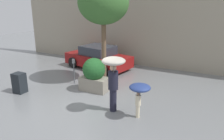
# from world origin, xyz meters

# --- Properties ---
(ground_plane) EXTENTS (40.00, 40.00, 0.00)m
(ground_plane) POSITION_xyz_m (0.00, 0.00, 0.00)
(ground_plane) COLOR slate
(building_facade) EXTENTS (18.00, 0.30, 6.00)m
(building_facade) POSITION_xyz_m (0.00, 6.50, 3.00)
(building_facade) COLOR #9E937F
(building_facade) RESTS_ON ground
(planter_box) EXTENTS (1.27, 1.02, 1.52)m
(planter_box) POSITION_xyz_m (-0.42, 1.44, 0.77)
(planter_box) COLOR gray
(planter_box) RESTS_ON ground
(person_adult) EXTENTS (0.82, 0.82, 2.09)m
(person_adult) POSITION_xyz_m (1.27, 0.00, 1.50)
(person_adult) COLOR #1E1E2D
(person_adult) RESTS_ON ground
(person_child) EXTENTS (0.72, 0.72, 1.27)m
(person_child) POSITION_xyz_m (2.26, -0.02, 1.04)
(person_child) COLOR beige
(person_child) RESTS_ON ground
(parked_car_near) EXTENTS (4.31, 2.66, 1.37)m
(parked_car_near) POSITION_xyz_m (-2.11, 4.68, 0.63)
(parked_car_near) COLOR maroon
(parked_car_near) RESTS_ON ground
(street_tree) EXTENTS (2.37, 2.37, 4.87)m
(street_tree) POSITION_xyz_m (-0.58, 2.66, 3.83)
(street_tree) COLOR brown
(street_tree) RESTS_ON ground
(parking_meter) EXTENTS (0.14, 0.14, 1.24)m
(parking_meter) POSITION_xyz_m (-1.78, 1.78, 0.90)
(parking_meter) COLOR #595B60
(parking_meter) RESTS_ON ground
(newspaper_box) EXTENTS (0.50, 0.44, 0.90)m
(newspaper_box) POSITION_xyz_m (-3.26, -0.25, 0.45)
(newspaper_box) COLOR #1E2328
(newspaper_box) RESTS_ON ground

